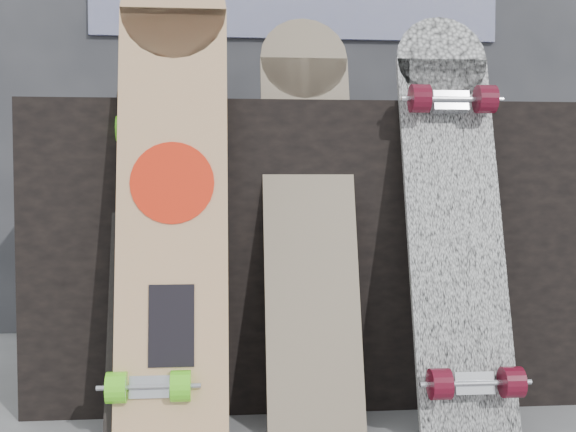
{
  "coord_description": "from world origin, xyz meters",
  "views": [
    {
      "loc": [
        -0.29,
        -1.61,
        0.6
      ],
      "look_at": [
        -0.13,
        0.2,
        0.51
      ],
      "focal_mm": 45.0,
      "sensor_mm": 36.0,
      "label": 1
    }
  ],
  "objects": [
    {
      "name": "vendor_table",
      "position": [
        0.0,
        0.5,
        0.4
      ],
      "size": [
        1.6,
        0.6,
        0.8
      ],
      "primitive_type": "cube",
      "color": "black",
      "rests_on": "ground"
    },
    {
      "name": "booth",
      "position": [
        0.0,
        1.35,
        1.1
      ],
      "size": [
        2.4,
        0.22,
        2.2
      ],
      "color": "#303034",
      "rests_on": "ground"
    },
    {
      "name": "merch_box_purple",
      "position": [
        -0.49,
        0.61,
        0.85
      ],
      "size": [
        0.18,
        0.12,
        0.1
      ],
      "primitive_type": "cube",
      "color": "#493772",
      "rests_on": "vendor_table"
    },
    {
      "name": "merch_box_small",
      "position": [
        0.36,
        0.51,
        0.86
      ],
      "size": [
        0.14,
        0.14,
        0.12
      ],
      "primitive_type": "cube",
      "color": "#493772",
      "rests_on": "vendor_table"
    },
    {
      "name": "merch_box_flat",
      "position": [
        -0.05,
        0.58,
        0.83
      ],
      "size": [
        0.22,
        0.1,
        0.06
      ],
      "primitive_type": "cube",
      "color": "#D1B78C",
      "rests_on": "vendor_table"
    },
    {
      "name": "longboard_geisha",
      "position": [
        -0.41,
        0.12,
        0.61
      ],
      "size": [
        0.26,
        0.25,
        1.15
      ],
      "rotation": [
        -0.2,
        0.0,
        0.0
      ],
      "color": "beige",
      "rests_on": "ground"
    },
    {
      "name": "longboard_celtic",
      "position": [
        -0.08,
        0.19,
        0.55
      ],
      "size": [
        0.23,
        0.34,
        1.03
      ],
      "rotation": [
        -0.31,
        0.0,
        0.0
      ],
      "color": "beige",
      "rests_on": "ground"
    },
    {
      "name": "longboard_cascadia",
      "position": [
        0.27,
        0.1,
        0.53
      ],
      "size": [
        0.24,
        0.36,
        1.02
      ],
      "rotation": [
        -0.28,
        0.0,
        0.0
      ],
      "color": "white",
      "rests_on": "ground"
    },
    {
      "name": "skateboard_dark",
      "position": [
        -0.46,
        0.18,
        0.47
      ],
      "size": [
        0.21,
        0.39,
        0.92
      ],
      "rotation": [
        -0.35,
        0.0,
        0.0
      ],
      "color": "black",
      "rests_on": "ground"
    }
  ]
}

